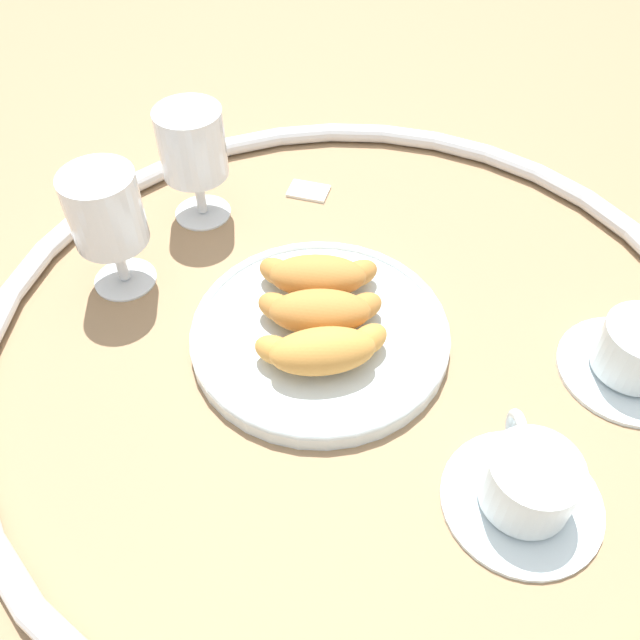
% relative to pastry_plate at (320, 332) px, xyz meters
% --- Properties ---
extents(ground_plane, '(2.20, 2.20, 0.00)m').
position_rel_pastry_plate_xyz_m(ground_plane, '(0.03, -0.02, -0.01)').
color(ground_plane, '#997551').
extents(table_chrome_rim, '(0.76, 0.76, 0.02)m').
position_rel_pastry_plate_xyz_m(table_chrome_rim, '(0.03, -0.02, 0.00)').
color(table_chrome_rim, silver).
rests_on(table_chrome_rim, ground_plane).
extents(pastry_plate, '(0.26, 0.26, 0.02)m').
position_rel_pastry_plate_xyz_m(pastry_plate, '(0.00, 0.00, 0.00)').
color(pastry_plate, silver).
rests_on(pastry_plate, ground_plane).
extents(croissant_large, '(0.13, 0.09, 0.04)m').
position_rel_pastry_plate_xyz_m(croissant_large, '(-0.02, -0.04, 0.03)').
color(croissant_large, '#CC893D').
rests_on(croissant_large, pastry_plate).
extents(croissant_small, '(0.12, 0.10, 0.04)m').
position_rel_pastry_plate_xyz_m(croissant_small, '(0.00, 0.00, 0.03)').
color(croissant_small, '#BC7A38').
rests_on(croissant_small, pastry_plate).
extents(croissant_extra, '(0.12, 0.10, 0.04)m').
position_rel_pastry_plate_xyz_m(croissant_extra, '(0.02, 0.05, 0.03)').
color(croissant_extra, '#BC7A38').
rests_on(croissant_extra, pastry_plate).
extents(coffee_cup_near, '(0.14, 0.14, 0.06)m').
position_rel_pastry_plate_xyz_m(coffee_cup_near, '(0.26, -0.17, 0.02)').
color(coffee_cup_near, silver).
rests_on(coffee_cup_near, ground_plane).
extents(coffee_cup_far, '(0.14, 0.14, 0.06)m').
position_rel_pastry_plate_xyz_m(coffee_cup_far, '(0.08, -0.23, 0.02)').
color(coffee_cup_far, silver).
rests_on(coffee_cup_far, ground_plane).
extents(juice_glass_left, '(0.08, 0.08, 0.14)m').
position_rel_pastry_plate_xyz_m(juice_glass_left, '(-0.16, 0.17, 0.08)').
color(juice_glass_left, white).
rests_on(juice_glass_left, ground_plane).
extents(juice_glass_right, '(0.08, 0.08, 0.14)m').
position_rel_pastry_plate_xyz_m(juice_glass_right, '(-0.04, 0.25, 0.08)').
color(juice_glass_right, white).
rests_on(juice_glass_right, ground_plane).
extents(sugar_packet, '(0.06, 0.06, 0.01)m').
position_rel_pastry_plate_xyz_m(sugar_packet, '(0.09, 0.23, -0.01)').
color(sugar_packet, white).
rests_on(sugar_packet, ground_plane).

